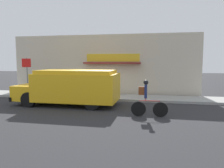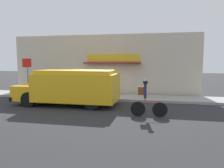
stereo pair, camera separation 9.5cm
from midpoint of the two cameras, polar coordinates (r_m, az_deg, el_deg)
name	(u,v)px [view 1 (the left image)]	position (r m, az deg, el deg)	size (l,w,h in m)	color
ground_plane	(92,101)	(13.90, -5.31, -4.32)	(70.00, 70.00, 0.00)	#2B2B2D
sidewalk	(97,97)	(14.92, -4.12, -3.31)	(28.00, 2.17, 0.15)	#999993
storefront	(102,65)	(16.07, -2.74, 5.01)	(13.90, 0.83, 4.40)	beige
school_bus	(71,87)	(12.53, -10.77, -0.67)	(5.80, 2.82, 1.99)	yellow
cyclist	(147,99)	(9.89, 8.80, -3.85)	(1.64, 0.22, 1.65)	black
stop_sign_post	(27,70)	(16.47, -21.50, 3.42)	(0.45, 0.45, 2.56)	slate
trash_bin	(92,88)	(15.02, -5.39, -1.09)	(0.47, 0.47, 0.97)	slate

